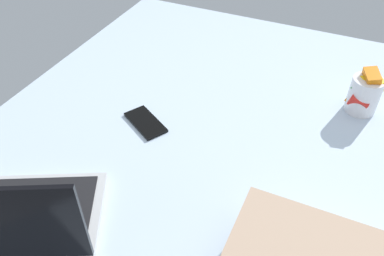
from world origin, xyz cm
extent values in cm
cube|color=silver|center=(0.00, 0.00, 9.00)|extent=(180.00, 140.00, 18.00)
cube|color=#B7BABC|center=(53.29, 48.53, 19.00)|extent=(39.82, 35.39, 2.00)
cube|color=black|center=(53.97, 47.19, 20.20)|extent=(33.55, 28.24, 0.40)
cylinder|color=silver|center=(-10.28, -23.76, 23.50)|extent=(9.00, 9.00, 11.00)
cube|color=orange|center=(-8.43, -23.92, 21.25)|extent=(6.13, 5.62, 4.92)
cube|color=red|center=(-9.59, -22.29, 23.34)|extent=(6.59, 6.96, 7.02)
cube|color=#268C33|center=(-9.55, -23.79, 25.42)|extent=(7.06, 7.78, 6.95)
cube|color=yellow|center=(-11.27, -24.12, 27.52)|extent=(7.30, 7.38, 4.42)
cube|color=orange|center=(-10.69, -24.21, 29.60)|extent=(5.98, 7.33, 4.48)
cube|color=black|center=(45.49, 8.48, 18.40)|extent=(15.51, 12.97, 0.80)
camera|label=1|loc=(-3.04, 83.16, 92.71)|focal=37.18mm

